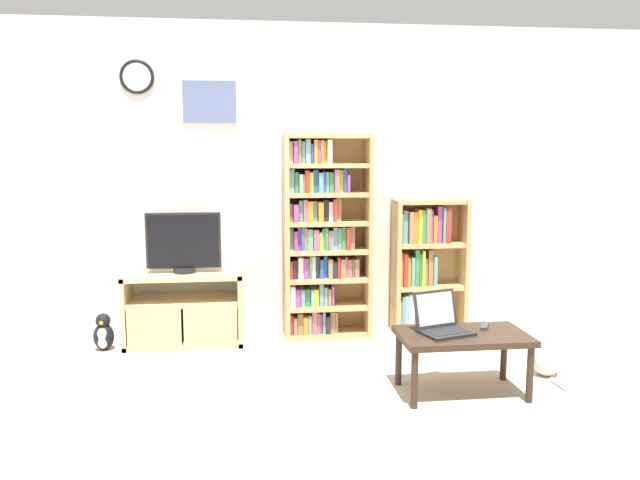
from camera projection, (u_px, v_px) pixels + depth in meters
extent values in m
plane|color=#BCAD93|center=(347.00, 421.00, 3.62)|extent=(18.00, 18.00, 0.00)
cube|color=silver|center=(311.00, 181.00, 5.31)|extent=(6.20, 0.06, 2.60)
torus|color=black|center=(137.00, 77.00, 4.99)|extent=(0.27, 0.03, 0.27)
cylinder|color=white|center=(137.00, 77.00, 4.99)|extent=(0.22, 0.02, 0.22)
cube|color=silver|center=(210.00, 102.00, 5.09)|extent=(0.47, 0.01, 0.37)
cube|color=slate|center=(210.00, 102.00, 5.08)|extent=(0.43, 0.02, 0.34)
cube|color=tan|center=(128.00, 309.00, 5.00)|extent=(0.04, 0.45, 0.58)
cube|color=tan|center=(240.00, 306.00, 5.11)|extent=(0.04, 0.45, 0.58)
cube|color=tan|center=(184.00, 274.00, 5.02)|extent=(0.94, 0.45, 0.04)
cube|color=tan|center=(186.00, 340.00, 5.10)|extent=(0.94, 0.45, 0.04)
cube|color=tan|center=(184.00, 301.00, 5.05)|extent=(0.86, 0.42, 0.04)
cube|color=tan|center=(154.00, 328.00, 4.83)|extent=(0.41, 0.02, 0.31)
cube|color=tan|center=(211.00, 326.00, 4.89)|extent=(0.41, 0.02, 0.31)
cylinder|color=black|center=(185.00, 270.00, 5.00)|extent=(0.18, 0.18, 0.04)
cube|color=black|center=(184.00, 240.00, 4.97)|extent=(0.59, 0.05, 0.44)
cube|color=black|center=(183.00, 241.00, 4.94)|extent=(0.55, 0.01, 0.41)
cube|color=tan|center=(286.00, 237.00, 5.14)|extent=(0.04, 0.32, 1.69)
cube|color=tan|center=(368.00, 236.00, 5.23)|extent=(0.04, 0.32, 1.69)
cube|color=tan|center=(325.00, 234.00, 5.33)|extent=(0.72, 0.02, 1.69)
cube|color=tan|center=(327.00, 333.00, 5.30)|extent=(0.65, 0.28, 0.04)
cube|color=tan|center=(327.00, 306.00, 5.27)|extent=(0.65, 0.28, 0.04)
cube|color=tan|center=(327.00, 278.00, 5.24)|extent=(0.65, 0.28, 0.04)
cube|color=tan|center=(327.00, 251.00, 5.20)|extent=(0.65, 0.28, 0.04)
cube|color=tan|center=(327.00, 223.00, 5.17)|extent=(0.65, 0.28, 0.04)
cube|color=tan|center=(327.00, 194.00, 5.14)|extent=(0.65, 0.28, 0.04)
cube|color=tan|center=(327.00, 166.00, 5.10)|extent=(0.65, 0.28, 0.04)
cube|color=tan|center=(327.00, 136.00, 5.07)|extent=(0.65, 0.28, 0.04)
cube|color=red|center=(291.00, 322.00, 5.26)|extent=(0.02, 0.24, 0.17)
cube|color=#93704C|center=(294.00, 323.00, 5.27)|extent=(0.03, 0.25, 0.15)
cube|color=#93704C|center=(299.00, 321.00, 5.27)|extent=(0.04, 0.23, 0.17)
cube|color=orange|center=(305.00, 323.00, 5.27)|extent=(0.04, 0.26, 0.15)
cube|color=#5B9389|center=(309.00, 322.00, 5.28)|extent=(0.03, 0.25, 0.16)
cube|color=#B75B70|center=(313.00, 320.00, 5.28)|extent=(0.04, 0.23, 0.19)
cube|color=#93704C|center=(317.00, 321.00, 5.29)|extent=(0.02, 0.22, 0.18)
cube|color=#9E4293|center=(320.00, 321.00, 5.30)|extent=(0.02, 0.21, 0.17)
cube|color=#759EB7|center=(323.00, 320.00, 5.30)|extent=(0.02, 0.22, 0.18)
cube|color=#232328|center=(327.00, 322.00, 5.30)|extent=(0.04, 0.24, 0.15)
cube|color=#93704C|center=(331.00, 320.00, 5.31)|extent=(0.04, 0.21, 0.18)
cube|color=#93704C|center=(335.00, 320.00, 5.32)|extent=(0.02, 0.20, 0.17)
cube|color=white|center=(292.00, 294.00, 5.23)|extent=(0.04, 0.25, 0.17)
cube|color=#9E4293|center=(297.00, 296.00, 5.24)|extent=(0.04, 0.23, 0.15)
cube|color=#5B9389|center=(302.00, 296.00, 5.24)|extent=(0.03, 0.24, 0.15)
cube|color=#388947|center=(307.00, 296.00, 5.25)|extent=(0.04, 0.21, 0.14)
cube|color=#759EB7|center=(311.00, 296.00, 5.25)|extent=(0.02, 0.25, 0.14)
cube|color=gold|center=(315.00, 295.00, 5.26)|extent=(0.04, 0.24, 0.15)
cube|color=#5B9389|center=(320.00, 293.00, 5.26)|extent=(0.03, 0.23, 0.18)
cube|color=#759EB7|center=(324.00, 294.00, 5.27)|extent=(0.03, 0.22, 0.16)
cube|color=#93704C|center=(328.00, 295.00, 5.27)|extent=(0.02, 0.23, 0.14)
cube|color=#9E4293|center=(331.00, 294.00, 5.27)|extent=(0.02, 0.22, 0.16)
cube|color=red|center=(290.00, 268.00, 5.20)|extent=(0.02, 0.24, 0.15)
cube|color=#232328|center=(294.00, 268.00, 5.20)|extent=(0.04, 0.22, 0.15)
cube|color=white|center=(300.00, 266.00, 5.21)|extent=(0.04, 0.22, 0.17)
cube|color=#9E4293|center=(305.00, 267.00, 5.21)|extent=(0.04, 0.22, 0.17)
cube|color=#388947|center=(309.00, 266.00, 5.21)|extent=(0.02, 0.25, 0.19)
cube|color=white|center=(313.00, 266.00, 5.22)|extent=(0.03, 0.22, 0.19)
cube|color=#232328|center=(316.00, 266.00, 5.23)|extent=(0.03, 0.21, 0.18)
cube|color=#2856A8|center=(320.00, 267.00, 5.23)|extent=(0.03, 0.23, 0.16)
cube|color=#2856A8|center=(324.00, 265.00, 5.24)|extent=(0.03, 0.20, 0.18)
cube|color=#93704C|center=(329.00, 267.00, 5.23)|extent=(0.04, 0.25, 0.16)
cube|color=#232328|center=(333.00, 268.00, 5.24)|extent=(0.03, 0.24, 0.14)
cube|color=red|center=(337.00, 266.00, 5.24)|extent=(0.02, 0.26, 0.17)
cube|color=#93704C|center=(341.00, 267.00, 5.25)|extent=(0.04, 0.25, 0.16)
cube|color=#93704C|center=(344.00, 266.00, 5.25)|extent=(0.02, 0.23, 0.17)
cube|color=#B75B70|center=(348.00, 267.00, 5.26)|extent=(0.04, 0.22, 0.15)
cube|color=#93704C|center=(351.00, 267.00, 5.26)|extent=(0.02, 0.21, 0.15)
cube|color=#93704C|center=(355.00, 266.00, 5.26)|extent=(0.04, 0.23, 0.15)
cube|color=#5B9389|center=(291.00, 238.00, 5.17)|extent=(0.03, 0.20, 0.18)
cube|color=#9E4293|center=(295.00, 240.00, 5.17)|extent=(0.03, 0.23, 0.16)
cube|color=#9E4293|center=(298.00, 238.00, 5.18)|extent=(0.02, 0.21, 0.19)
cube|color=#2856A8|center=(302.00, 238.00, 5.17)|extent=(0.03, 0.25, 0.19)
cube|color=orange|center=(305.00, 238.00, 5.18)|extent=(0.02, 0.23, 0.18)
cube|color=#5B9389|center=(309.00, 238.00, 5.18)|extent=(0.04, 0.25, 0.17)
cube|color=#B75B70|center=(315.00, 239.00, 5.18)|extent=(0.04, 0.26, 0.17)
cube|color=gold|center=(319.00, 240.00, 5.19)|extent=(0.02, 0.25, 0.15)
cube|color=#5B9389|center=(322.00, 238.00, 5.19)|extent=(0.02, 0.24, 0.18)
cube|color=#388947|center=(325.00, 238.00, 5.19)|extent=(0.02, 0.26, 0.19)
cube|color=#B75B70|center=(328.00, 239.00, 5.20)|extent=(0.02, 0.24, 0.16)
cube|color=#5B9389|center=(331.00, 239.00, 5.20)|extent=(0.02, 0.24, 0.16)
cube|color=#759EB7|center=(334.00, 237.00, 5.21)|extent=(0.04, 0.21, 0.18)
cube|color=#5B9389|center=(338.00, 238.00, 5.21)|extent=(0.03, 0.21, 0.18)
cube|color=#388947|center=(342.00, 237.00, 5.22)|extent=(0.03, 0.22, 0.19)
cube|color=red|center=(346.00, 237.00, 5.21)|extent=(0.03, 0.26, 0.19)
cube|color=#93704C|center=(351.00, 237.00, 5.23)|extent=(0.04, 0.22, 0.19)
cube|color=#93704C|center=(290.00, 212.00, 5.14)|extent=(0.03, 0.21, 0.15)
cube|color=#9E4293|center=(295.00, 212.00, 5.13)|extent=(0.04, 0.26, 0.14)
cube|color=#5B9389|center=(300.00, 210.00, 5.14)|extent=(0.03, 0.22, 0.17)
cube|color=#B75B70|center=(304.00, 210.00, 5.14)|extent=(0.03, 0.24, 0.18)
cube|color=orange|center=(309.00, 211.00, 5.15)|extent=(0.04, 0.25, 0.17)
cube|color=#5B9389|center=(314.00, 211.00, 5.16)|extent=(0.04, 0.21, 0.17)
cube|color=orange|center=(319.00, 211.00, 5.15)|extent=(0.04, 0.26, 0.16)
cube|color=#232328|center=(325.00, 210.00, 5.17)|extent=(0.04, 0.21, 0.18)
cube|color=white|center=(329.00, 211.00, 5.17)|extent=(0.03, 0.21, 0.16)
cube|color=red|center=(333.00, 209.00, 5.17)|extent=(0.02, 0.25, 0.18)
cube|color=#93704C|center=(337.00, 209.00, 5.18)|extent=(0.04, 0.20, 0.19)
cube|color=#759EB7|center=(291.00, 181.00, 5.10)|extent=(0.04, 0.21, 0.19)
cube|color=#388947|center=(296.00, 182.00, 5.11)|extent=(0.03, 0.22, 0.16)
cube|color=#759EB7|center=(300.00, 183.00, 5.10)|extent=(0.03, 0.26, 0.15)
cube|color=orange|center=(303.00, 183.00, 5.11)|extent=(0.02, 0.24, 0.15)
cube|color=red|center=(306.00, 181.00, 5.11)|extent=(0.04, 0.25, 0.18)
cube|color=gold|center=(310.00, 182.00, 5.11)|extent=(0.03, 0.25, 0.16)
cube|color=#2856A8|center=(314.00, 181.00, 5.12)|extent=(0.04, 0.22, 0.18)
cube|color=#5B9389|center=(319.00, 182.00, 5.12)|extent=(0.04, 0.25, 0.16)
cube|color=#2856A8|center=(323.00, 182.00, 5.13)|extent=(0.02, 0.22, 0.17)
cube|color=#5B9389|center=(326.00, 182.00, 5.14)|extent=(0.02, 0.22, 0.17)
cube|color=#388947|center=(330.00, 182.00, 5.14)|extent=(0.04, 0.22, 0.16)
cube|color=#B75B70|center=(335.00, 181.00, 5.13)|extent=(0.04, 0.25, 0.19)
cube|color=gold|center=(340.00, 181.00, 5.15)|extent=(0.03, 0.20, 0.18)
cube|color=#2856A8|center=(343.00, 180.00, 5.15)|extent=(0.02, 0.23, 0.19)
cube|color=#9E4293|center=(346.00, 183.00, 5.15)|extent=(0.02, 0.25, 0.14)
cube|color=white|center=(290.00, 152.00, 5.07)|extent=(0.03, 0.20, 0.18)
cube|color=#9E4293|center=(295.00, 152.00, 5.06)|extent=(0.03, 0.25, 0.18)
cube|color=#93704C|center=(299.00, 151.00, 5.07)|extent=(0.03, 0.23, 0.19)
cube|color=#5B9389|center=(303.00, 152.00, 5.08)|extent=(0.03, 0.21, 0.18)
cube|color=#759EB7|center=(307.00, 151.00, 5.08)|extent=(0.04, 0.22, 0.19)
cube|color=#2856A8|center=(311.00, 154.00, 5.08)|extent=(0.02, 0.23, 0.16)
cube|color=orange|center=(314.00, 152.00, 5.08)|extent=(0.03, 0.25, 0.19)
cube|color=#9E4293|center=(318.00, 152.00, 5.09)|extent=(0.02, 0.24, 0.18)
cube|color=orange|center=(321.00, 152.00, 5.09)|extent=(0.02, 0.25, 0.19)
cube|color=gold|center=(324.00, 152.00, 5.10)|extent=(0.02, 0.20, 0.18)
cube|color=white|center=(328.00, 152.00, 5.09)|extent=(0.04, 0.25, 0.19)
cube|color=tan|center=(396.00, 267.00, 5.33)|extent=(0.04, 0.25, 1.14)
cube|color=tan|center=(463.00, 265.00, 5.40)|extent=(0.04, 0.25, 1.14)
cube|color=tan|center=(426.00, 263.00, 5.48)|extent=(0.63, 0.02, 1.14)
cube|color=tan|center=(428.00, 328.00, 5.44)|extent=(0.56, 0.22, 0.04)
cube|color=tan|center=(429.00, 287.00, 5.39)|extent=(0.56, 0.22, 0.04)
cube|color=tan|center=(430.00, 245.00, 5.34)|extent=(0.56, 0.22, 0.04)
cube|color=tan|center=(431.00, 202.00, 5.28)|extent=(0.56, 0.22, 0.04)
cube|color=#5B9389|center=(398.00, 313.00, 5.40)|extent=(0.02, 0.19, 0.25)
cube|color=#759EB7|center=(401.00, 311.00, 5.40)|extent=(0.02, 0.19, 0.29)
cube|color=#759EB7|center=(404.00, 310.00, 5.40)|extent=(0.04, 0.20, 0.29)
cube|color=white|center=(408.00, 310.00, 5.40)|extent=(0.02, 0.19, 0.30)
cube|color=white|center=(411.00, 310.00, 5.41)|extent=(0.02, 0.17, 0.30)
cube|color=#9E4293|center=(413.00, 312.00, 5.41)|extent=(0.02, 0.19, 0.27)
cube|color=#93704C|center=(417.00, 313.00, 5.42)|extent=(0.04, 0.18, 0.24)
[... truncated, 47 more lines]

